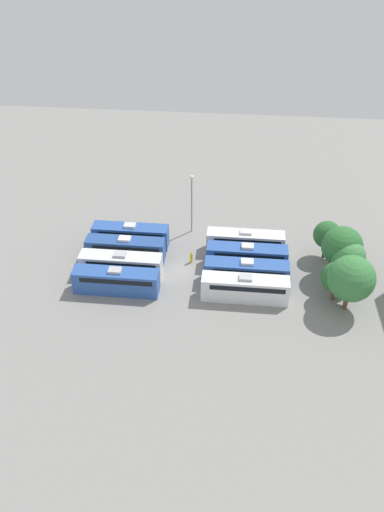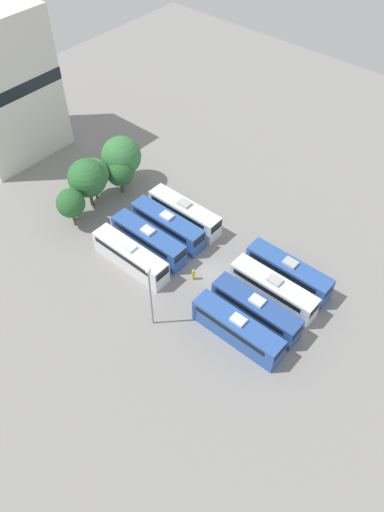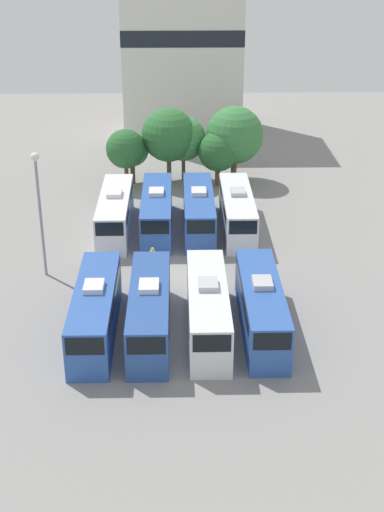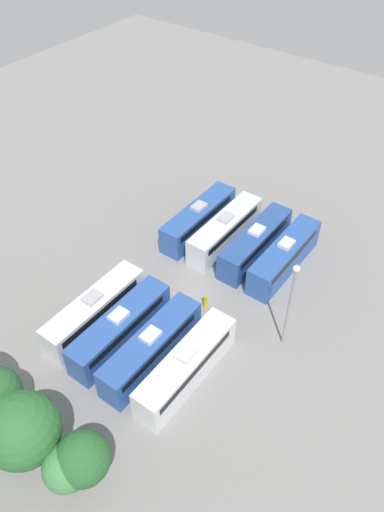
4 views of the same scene
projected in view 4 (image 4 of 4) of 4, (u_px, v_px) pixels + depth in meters
name	position (u px, v px, depth m)	size (l,w,h in m)	color
ground_plane	(194.00, 293.00, 47.87)	(118.76, 118.76, 0.00)	gray
bus_0	(284.00, 256.00, 49.29)	(2.46, 10.70, 3.47)	#2D56A8
bus_1	(255.00, 242.00, 50.77)	(2.46, 10.70, 3.47)	#284C93
bus_2	(225.00, 230.00, 52.24)	(2.46, 10.70, 3.47)	silver
bus_3	(199.00, 218.00, 53.63)	(2.46, 10.70, 3.47)	#2D56A8
bus_4	(186.00, 366.00, 39.76)	(2.46, 10.70, 3.47)	silver
bus_5	(151.00, 347.00, 41.09)	(2.46, 10.70, 3.47)	#2D56A8
bus_6	(120.00, 328.00, 42.61)	(2.46, 10.70, 3.47)	#2D56A8
bus_7	(95.00, 310.00, 44.08)	(2.46, 10.70, 3.47)	silver
worker_person	(205.00, 301.00, 46.07)	(0.36, 0.36, 1.75)	gold
light_pole	(291.00, 294.00, 39.52)	(0.60, 0.60, 9.21)	gray
tree_0	(82.00, 459.00, 32.12)	(3.73, 3.73, 5.62)	brown
tree_1	(67.00, 468.00, 32.07)	(3.25, 3.25, 5.03)	brown
tree_2	(22.00, 430.00, 32.50)	(5.17, 5.17, 7.34)	brown
tree_3	(3.00, 429.00, 33.12)	(4.36, 4.36, 6.40)	brown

